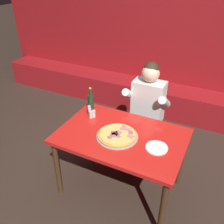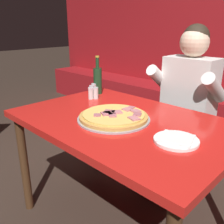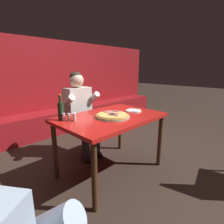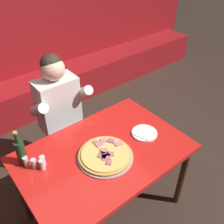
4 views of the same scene
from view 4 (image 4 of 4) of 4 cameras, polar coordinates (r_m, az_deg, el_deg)
name	(u,v)px [view 4 (image 4 of 4)]	position (r m, az deg, el deg)	size (l,w,h in m)	color
ground_plane	(105,208)	(2.51, -1.54, -21.05)	(24.00, 24.00, 0.00)	#33261E
booth_bench	(21,101)	(3.58, -20.11, 2.47)	(6.46, 0.48, 0.46)	maroon
main_dining_table	(104,159)	(1.97, -1.86, -10.70)	(1.27, 0.85, 0.75)	#422816
pizza	(105,155)	(1.86, -1.58, -9.78)	(0.42, 0.42, 0.05)	#9E9EA3
plate_white_paper	(144,133)	(2.06, 7.41, -4.76)	(0.21, 0.21, 0.02)	white
beer_bottle	(21,152)	(1.87, -20.12, -8.52)	(0.07, 0.07, 0.29)	#19381E
shaker_black_pepper	(26,162)	(1.88, -19.04, -10.81)	(0.04, 0.04, 0.09)	silver
shaker_parmesan	(34,164)	(1.85, -17.38, -11.34)	(0.04, 0.04, 0.09)	silver
shaker_oregano	(42,165)	(1.83, -15.67, -11.65)	(0.04, 0.04, 0.09)	silver
shaker_red_pepper_flakes	(43,161)	(1.86, -15.52, -10.80)	(0.04, 0.04, 0.09)	silver
diner_seated_blue_shirt	(64,114)	(2.37, -11.00, -0.56)	(0.53, 0.53, 1.27)	black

